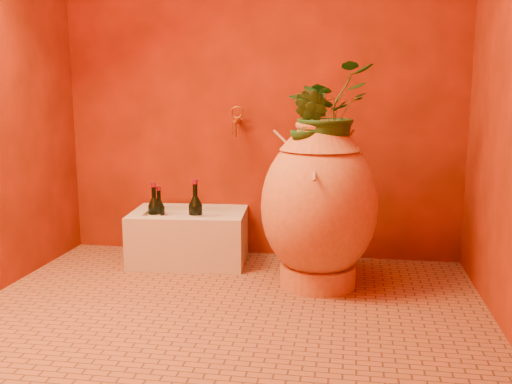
% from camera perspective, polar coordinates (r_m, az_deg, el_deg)
% --- Properties ---
extents(floor, '(2.50, 2.50, 0.00)m').
position_cam_1_polar(floor, '(2.81, -2.92, -11.81)').
color(floor, brown).
rests_on(floor, ground).
extents(wall_back, '(2.50, 0.02, 2.50)m').
position_cam_1_polar(wall_back, '(3.59, 0.42, 13.38)').
color(wall_back, '#541904').
rests_on(wall_back, ground).
extents(amphora, '(0.81, 0.81, 0.89)m').
position_cam_1_polar(amphora, '(3.06, 6.32, -1.31)').
color(amphora, '#CB7039').
rests_on(amphora, floor).
extents(stone_basin, '(0.73, 0.53, 0.32)m').
position_cam_1_polar(stone_basin, '(3.55, -6.69, -4.54)').
color(stone_basin, beige).
rests_on(stone_basin, floor).
extents(wine_bottle_a, '(0.07, 0.07, 0.29)m').
position_cam_1_polar(wine_bottle_a, '(3.55, -9.63, -2.48)').
color(wine_bottle_a, black).
rests_on(wine_bottle_a, stone_basin).
extents(wine_bottle_b, '(0.08, 0.08, 0.32)m').
position_cam_1_polar(wine_bottle_b, '(3.53, -10.12, -2.41)').
color(wine_bottle_b, black).
rests_on(wine_bottle_b, stone_basin).
extents(wine_bottle_c, '(0.09, 0.09, 0.35)m').
position_cam_1_polar(wine_bottle_c, '(3.42, -6.05, -2.51)').
color(wine_bottle_c, black).
rests_on(wine_bottle_c, stone_basin).
extents(wall_tap, '(0.08, 0.17, 0.18)m').
position_cam_1_polar(wall_tap, '(3.52, -1.96, 7.23)').
color(wall_tap, '#A06824').
rests_on(wall_tap, wall_back).
extents(plant_main, '(0.59, 0.59, 0.50)m').
position_cam_1_polar(plant_main, '(3.02, 7.10, 8.02)').
color(plant_main, '#1B4B1A').
rests_on(plant_main, amphora).
extents(plant_side, '(0.26, 0.25, 0.37)m').
position_cam_1_polar(plant_side, '(2.93, 5.30, 6.58)').
color(plant_side, '#1B4B1A').
rests_on(plant_side, amphora).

